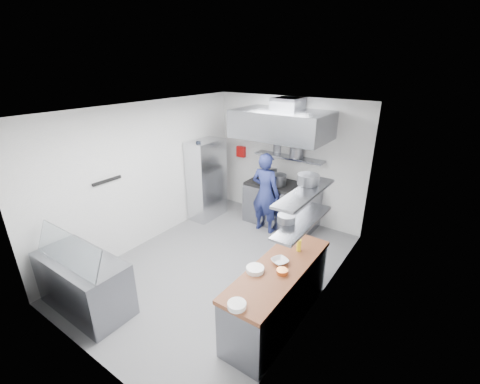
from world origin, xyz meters
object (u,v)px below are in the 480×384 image
Objects in this scene: gas_range at (281,205)px; display_case at (84,283)px; chef at (265,193)px; wire_rack at (207,180)px.

gas_range is 4.25m from display_case.
gas_range reaches higher than display_case.
gas_range is 0.91× the size of chef.
chef reaches higher than gas_range.
chef is at bearing -106.42° from gas_range.
gas_range is at bearing 74.98° from display_case.
gas_range is 0.86× the size of wire_rack.
chef is 1.49m from wire_rack.
chef is (-0.14, -0.49, 0.43)m from gas_range.
gas_range is at bearing -105.48° from chef.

